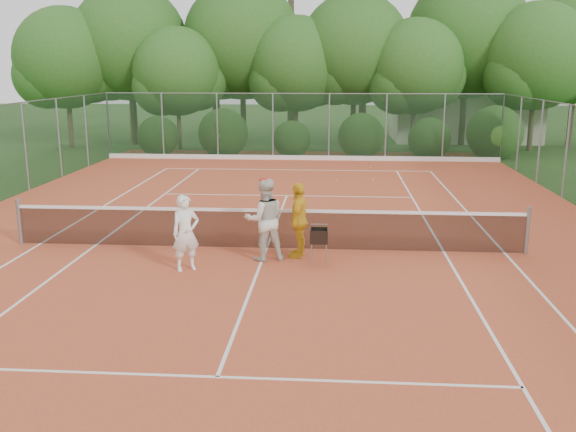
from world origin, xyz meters
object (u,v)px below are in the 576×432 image
Objects in this scene: player_white at (186,233)px; player_yellow at (299,220)px; ball_hopper at (319,237)px; player_center_grp at (264,219)px.

player_yellow is (2.29, 1.14, 0.05)m from player_white.
ball_hopper is at bearing -20.14° from player_white.
player_white is 0.94× the size of player_yellow.
ball_hopper is (0.46, -0.64, -0.20)m from player_yellow.
player_white is at bearing -157.21° from ball_hopper.
player_center_grp reaches higher than player_yellow.
player_yellow is 2.09× the size of ball_hopper.
player_yellow reaches higher than ball_hopper.
ball_hopper is (2.76, 0.51, -0.16)m from player_white.
player_white is 1.97× the size of ball_hopper.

